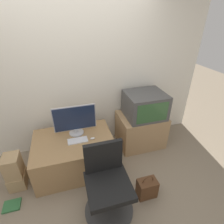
# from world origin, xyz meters

# --- Properties ---
(ground_plane) EXTENTS (12.00, 12.00, 0.00)m
(ground_plane) POSITION_xyz_m (0.00, 0.00, 0.00)
(ground_plane) COLOR #7F705B
(wall_back) EXTENTS (4.40, 0.05, 2.60)m
(wall_back) POSITION_xyz_m (0.00, 1.32, 1.30)
(wall_back) COLOR silver
(wall_back) RESTS_ON ground_plane
(desk) EXTENTS (1.16, 0.84, 0.53)m
(desk) POSITION_xyz_m (-0.17, 0.71, 0.26)
(desk) COLOR #937047
(desk) RESTS_ON ground_plane
(side_stand) EXTENTS (0.78, 0.61, 0.59)m
(side_stand) POSITION_xyz_m (1.03, 0.97, 0.29)
(side_stand) COLOR #A37F56
(side_stand) RESTS_ON ground_plane
(main_monitor) EXTENTS (0.62, 0.22, 0.46)m
(main_monitor) POSITION_xyz_m (-0.11, 0.86, 0.76)
(main_monitor) COLOR #B2B2B7
(main_monitor) RESTS_ON desk
(keyboard) EXTENTS (0.28, 0.13, 0.01)m
(keyboard) POSITION_xyz_m (-0.11, 0.67, 0.53)
(keyboard) COLOR silver
(keyboard) RESTS_ON desk
(mouse) EXTENTS (0.07, 0.04, 0.03)m
(mouse) POSITION_xyz_m (0.10, 0.64, 0.54)
(mouse) COLOR silver
(mouse) RESTS_ON desk
(crt_tv) EXTENTS (0.64, 0.56, 0.42)m
(crt_tv) POSITION_xyz_m (1.06, 0.95, 0.80)
(crt_tv) COLOR #474747
(crt_tv) RESTS_ON side_stand
(office_chair) EXTENTS (0.60, 0.60, 0.90)m
(office_chair) POSITION_xyz_m (0.13, -0.08, 0.38)
(office_chair) COLOR #333333
(office_chair) RESTS_ON ground_plane
(cardboard_box_lower) EXTENTS (0.22, 0.27, 0.20)m
(cardboard_box_lower) POSITION_xyz_m (-0.99, 0.59, 0.10)
(cardboard_box_lower) COLOR #A3845B
(cardboard_box_lower) RESTS_ON ground_plane
(cardboard_box_upper) EXTENTS (0.21, 0.24, 0.32)m
(cardboard_box_upper) POSITION_xyz_m (-0.99, 0.59, 0.37)
(cardboard_box_upper) COLOR #A3845B
(cardboard_box_upper) RESTS_ON cardboard_box_lower
(handbag) EXTENTS (0.25, 0.16, 0.36)m
(handbag) POSITION_xyz_m (0.67, -0.07, 0.14)
(handbag) COLOR #4C2D19
(handbag) RESTS_ON ground_plane
(book) EXTENTS (0.20, 0.17, 0.02)m
(book) POSITION_xyz_m (-1.04, 0.26, 0.01)
(book) COLOR #2D6638
(book) RESTS_ON ground_plane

